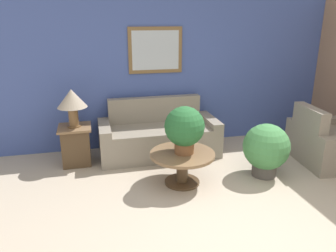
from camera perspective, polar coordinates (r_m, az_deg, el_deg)
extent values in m
plane|color=tan|center=(3.77, 14.94, -18.04)|extent=(20.00, 20.00, 0.00)
cube|color=#42569E|center=(5.84, 2.37, 9.47)|extent=(7.41, 0.06, 2.60)
cube|color=brown|center=(5.64, -2.20, 13.05)|extent=(0.92, 0.03, 0.76)
cube|color=#B2BCC6|center=(5.63, -2.18, 13.04)|extent=(0.80, 0.01, 0.64)
cube|color=gray|center=(5.48, -1.57, -2.57)|extent=(1.59, 0.85, 0.49)
cube|color=gray|center=(5.66, -2.34, 2.97)|extent=(1.59, 0.16, 0.42)
cube|color=gray|center=(5.36, -10.88, -2.81)|extent=(0.18, 0.85, 0.59)
cube|color=gray|center=(5.70, 7.16, -1.33)|extent=(0.18, 0.85, 0.59)
cube|color=gray|center=(5.82, 26.47, -3.29)|extent=(1.06, 0.84, 0.49)
cube|color=gray|center=(5.46, 23.51, 0.84)|extent=(0.23, 0.76, 0.42)
cube|color=gray|center=(6.17, 24.16, -1.31)|extent=(1.01, 0.27, 0.59)
cylinder|color=#4C3823|center=(4.65, 2.46, -9.68)|extent=(0.49, 0.49, 0.03)
cylinder|color=#4C3823|center=(4.56, 2.50, -7.37)|extent=(0.16, 0.16, 0.39)
cylinder|color=brown|center=(4.47, 2.53, -4.91)|extent=(0.89, 0.89, 0.04)
cube|color=#4C3823|center=(5.33, -15.69, -3.40)|extent=(0.42, 0.42, 0.58)
cube|color=brown|center=(5.22, -15.98, -0.26)|extent=(0.49, 0.49, 0.03)
cylinder|color=brown|center=(5.21, -16.00, 0.02)|extent=(0.21, 0.21, 0.02)
cylinder|color=brown|center=(5.17, -16.15, 1.64)|extent=(0.15, 0.15, 0.29)
cone|color=gray|center=(5.10, -16.43, 4.66)|extent=(0.44, 0.44, 0.27)
cylinder|color=brown|center=(4.43, 2.84, -3.62)|extent=(0.26, 0.26, 0.17)
sphere|color=#235B2D|center=(4.33, 2.90, -0.07)|extent=(0.54, 0.54, 0.54)
cylinder|color=#4C4742|center=(5.02, 16.37, -7.17)|extent=(0.35, 0.35, 0.20)
sphere|color=#428447|center=(4.89, 16.73, -3.47)|extent=(0.66, 0.66, 0.66)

